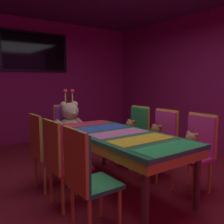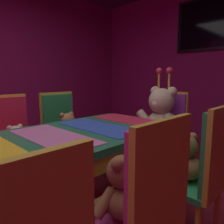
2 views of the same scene
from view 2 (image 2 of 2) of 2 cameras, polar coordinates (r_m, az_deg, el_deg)
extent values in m
cube|color=#8C1959|center=(4.17, 26.75, 11.50)|extent=(5.20, 0.12, 2.80)
cube|color=#26724C|center=(1.58, -15.22, -7.22)|extent=(0.90, 2.00, 0.05)
cube|color=gold|center=(1.60, -15.11, -9.80)|extent=(0.88, 1.96, 0.10)
cylinder|color=#4C3826|center=(2.06, 14.34, -14.23)|extent=(0.07, 0.07, 0.69)
cylinder|color=#4C3826|center=(2.50, -1.15, -9.73)|extent=(0.07, 0.07, 0.69)
cube|color=pink|center=(1.57, -15.26, -6.24)|extent=(0.77, 0.32, 0.01)
cube|color=blue|center=(1.81, -3.55, -3.91)|extent=(0.77, 0.32, 0.01)
cube|color=#E52D4C|center=(2.11, 5.09, -2.08)|extent=(0.77, 0.32, 0.01)
cube|color=red|center=(2.26, -23.85, -10.05)|extent=(0.40, 0.40, 0.04)
cube|color=red|center=(2.36, -25.88, -2.62)|extent=(0.05, 0.38, 0.50)
cube|color=gold|center=(2.38, -26.05, -2.55)|extent=(0.03, 0.41, 0.55)
cylinder|color=gold|center=(2.26, -18.00, -15.93)|extent=(0.04, 0.04, 0.42)
cylinder|color=gold|center=(2.15, -25.94, -17.74)|extent=(0.04, 0.04, 0.42)
cylinder|color=gold|center=(2.53, -21.43, -13.39)|extent=(0.04, 0.04, 0.42)
ellipsoid|color=beige|center=(2.23, -24.00, -7.83)|extent=(0.16, 0.16, 0.13)
sphere|color=beige|center=(2.19, -24.05, -4.99)|extent=(0.13, 0.13, 0.13)
sphere|color=#FDDCAD|center=(2.15, -23.60, -5.46)|extent=(0.05, 0.05, 0.05)
sphere|color=beige|center=(2.21, -23.09, -3.52)|extent=(0.05, 0.05, 0.05)
sphere|color=beige|center=(2.18, -25.46, -3.85)|extent=(0.05, 0.05, 0.05)
cylinder|color=beige|center=(2.23, -21.76, -7.38)|extent=(0.04, 0.11, 0.11)
cylinder|color=beige|center=(2.17, -25.69, -8.04)|extent=(0.04, 0.11, 0.11)
cylinder|color=beige|center=(2.17, -21.82, -9.41)|extent=(0.06, 0.12, 0.06)
cylinder|color=beige|center=(2.14, -23.95, -9.80)|extent=(0.06, 0.12, 0.06)
cube|color=#268C4C|center=(2.49, -11.65, -7.70)|extent=(0.40, 0.40, 0.04)
cube|color=#268C4C|center=(2.58, -14.07, -1.06)|extent=(0.05, 0.38, 0.50)
cube|color=gold|center=(2.60, -14.31, -1.00)|extent=(0.03, 0.41, 0.55)
cylinder|color=gold|center=(2.53, -6.33, -12.80)|extent=(0.04, 0.04, 0.42)
cylinder|color=gold|center=(2.36, -12.58, -14.63)|extent=(0.04, 0.04, 0.42)
cylinder|color=gold|center=(2.77, -10.58, -10.93)|extent=(0.04, 0.04, 0.42)
cylinder|color=gold|center=(2.62, -16.47, -12.38)|extent=(0.04, 0.04, 0.42)
ellipsoid|color=#9E7247|center=(2.46, -11.73, -5.33)|extent=(0.20, 0.20, 0.16)
sphere|color=#9E7247|center=(2.42, -11.61, -2.15)|extent=(0.16, 0.16, 0.16)
sphere|color=tan|center=(2.38, -10.88, -2.61)|extent=(0.06, 0.06, 0.06)
sphere|color=#9E7247|center=(2.45, -10.73, -0.56)|extent=(0.06, 0.06, 0.06)
sphere|color=#9E7247|center=(2.39, -13.06, -0.88)|extent=(0.06, 0.06, 0.06)
cylinder|color=#9E7247|center=(2.48, -9.33, -4.78)|extent=(0.05, 0.14, 0.13)
cylinder|color=#9E7247|center=(2.38, -13.18, -5.52)|extent=(0.05, 0.14, 0.13)
cylinder|color=#9E7247|center=(2.40, -8.95, -6.91)|extent=(0.07, 0.15, 0.07)
cylinder|color=#9E7247|center=(2.35, -11.00, -7.36)|extent=(0.07, 0.15, 0.07)
sphere|color=#9E7247|center=(0.78, -25.12, -22.89)|extent=(0.06, 0.06, 0.06)
cube|color=#CC338C|center=(1.21, 3.51, -26.87)|extent=(0.40, 0.40, 0.04)
cube|color=#CC338C|center=(0.97, 12.07, -17.81)|extent=(0.05, 0.38, 0.50)
cube|color=gold|center=(0.96, 13.20, -18.15)|extent=(0.03, 0.41, 0.55)
ellipsoid|color=brown|center=(1.15, 3.57, -22.41)|extent=(0.20, 0.20, 0.16)
sphere|color=brown|center=(1.09, 2.91, -15.47)|extent=(0.16, 0.16, 0.16)
sphere|color=#99663C|center=(1.13, 0.73, -15.23)|extent=(0.06, 0.06, 0.06)
sphere|color=brown|center=(1.01, 1.34, -13.64)|extent=(0.06, 0.06, 0.06)
sphere|color=brown|center=(1.10, 5.82, -11.83)|extent=(0.06, 0.06, 0.06)
cylinder|color=brown|center=(1.10, -2.00, -22.88)|extent=(0.06, 0.14, 0.13)
cylinder|color=brown|center=(1.23, 5.32, -19.25)|extent=(0.06, 0.14, 0.13)
cylinder|color=brown|center=(1.22, -3.38, -23.27)|extent=(0.07, 0.15, 0.07)
cylinder|color=brown|center=(1.28, 0.46, -21.49)|extent=(0.07, 0.15, 0.07)
cube|color=#268C4C|center=(1.64, 19.02, -17.11)|extent=(0.40, 0.40, 0.04)
cube|color=#268C4C|center=(1.48, 25.93, -9.13)|extent=(0.05, 0.38, 0.50)
cube|color=gold|center=(1.47, 26.73, -9.26)|extent=(0.03, 0.41, 0.55)
cylinder|color=gold|center=(1.83, 25.91, -22.81)|extent=(0.04, 0.04, 0.42)
cylinder|color=gold|center=(1.93, 16.31, -20.41)|extent=(0.04, 0.04, 0.42)
cylinder|color=gold|center=(1.69, 10.61, -24.73)|extent=(0.04, 0.04, 0.42)
ellipsoid|color=olive|center=(1.59, 19.22, -13.64)|extent=(0.20, 0.20, 0.16)
sphere|color=olive|center=(1.55, 18.91, -8.63)|extent=(0.16, 0.16, 0.16)
sphere|color=#AE7747|center=(1.58, 17.11, -8.70)|extent=(0.06, 0.06, 0.06)
sphere|color=olive|center=(1.48, 18.62, -7.10)|extent=(0.06, 0.06, 0.06)
sphere|color=olive|center=(1.58, 20.54, -6.15)|extent=(0.06, 0.06, 0.06)
cylinder|color=olive|center=(1.52, 16.17, -13.94)|extent=(0.05, 0.14, 0.13)
cylinder|color=olive|center=(1.69, 19.46, -11.79)|extent=(0.05, 0.14, 0.13)
cylinder|color=olive|center=(1.62, 14.06, -14.98)|extent=(0.07, 0.15, 0.07)
cylinder|color=olive|center=(1.71, 15.90, -13.83)|extent=(0.07, 0.15, 0.07)
cube|color=purple|center=(2.63, 12.99, -6.83)|extent=(0.40, 0.40, 0.04)
cube|color=purple|center=(2.73, 15.18, -0.56)|extent=(0.38, 0.05, 0.50)
cube|color=gold|center=(2.75, 15.40, -0.51)|extent=(0.41, 0.03, 0.55)
cylinder|color=gold|center=(2.76, 17.48, -11.27)|extent=(0.04, 0.04, 0.42)
cylinder|color=gold|center=(2.50, 14.01, -13.30)|extent=(0.04, 0.04, 0.42)
cylinder|color=gold|center=(2.91, 11.80, -9.99)|extent=(0.04, 0.04, 0.42)
cylinder|color=gold|center=(2.66, 7.97, -11.71)|extent=(0.04, 0.04, 0.42)
ellipsoid|color=beige|center=(2.59, 13.13, -2.96)|extent=(0.37, 0.37, 0.29)
sphere|color=beige|center=(2.52, 12.96, 2.81)|extent=(0.29, 0.29, 0.29)
sphere|color=#FDDCAD|center=(2.44, 11.70, 2.14)|extent=(0.11, 0.11, 0.11)
sphere|color=beige|center=(2.49, 15.60, 5.17)|extent=(0.11, 0.11, 0.11)
sphere|color=beige|center=(2.60, 11.35, 5.48)|extent=(0.11, 0.11, 0.11)
cylinder|color=beige|center=(2.43, 15.89, -3.14)|extent=(0.26, 0.10, 0.24)
cylinder|color=beige|center=(2.62, 8.88, -2.03)|extent=(0.26, 0.10, 0.24)
cylinder|color=beige|center=(2.37, 11.99, -6.51)|extent=(0.27, 0.13, 0.13)
cylinder|color=beige|center=(2.47, 8.20, -5.74)|extent=(0.27, 0.13, 0.13)
cylinder|color=gold|center=(2.51, 14.84, 8.31)|extent=(0.02, 0.02, 0.20)
sphere|color=#E5333F|center=(2.51, 14.93, 10.55)|extent=(0.07, 0.07, 0.07)
cylinder|color=gold|center=(2.57, 12.27, 8.41)|extent=(0.02, 0.02, 0.20)
sphere|color=#E5333F|center=(2.58, 12.34, 10.59)|extent=(0.07, 0.07, 0.07)
cube|color=black|center=(4.18, 27.00, 20.51)|extent=(1.51, 0.05, 0.87)
cube|color=black|center=(4.15, 26.89, 20.59)|extent=(1.39, 0.01, 0.78)
camera|label=1|loc=(3.57, -73.80, 6.47)|focal=39.01mm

